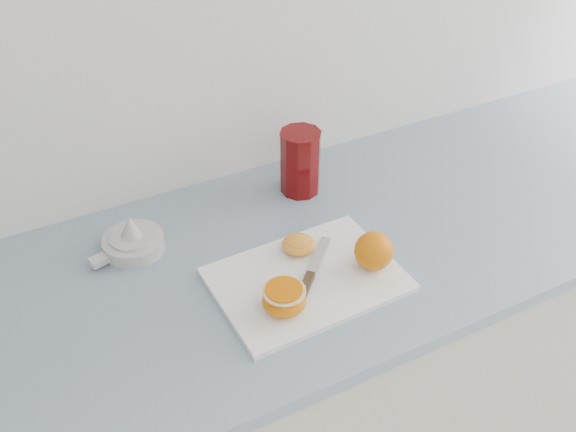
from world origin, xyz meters
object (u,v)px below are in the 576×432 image
(cutting_board, at_px, (307,279))
(half_orange, at_px, (284,299))
(citrus_juicer, at_px, (133,241))
(red_tumbler, at_px, (300,164))
(counter, at_px, (282,393))

(cutting_board, height_order, half_orange, half_orange)
(cutting_board, relative_size, half_orange, 4.37)
(cutting_board, xyz_separation_m, half_orange, (-0.07, -0.05, 0.03))
(citrus_juicer, height_order, red_tumbler, red_tumbler)
(cutting_board, bearing_deg, citrus_juicer, 137.52)
(counter, distance_m, half_orange, 0.51)
(citrus_juicer, bearing_deg, counter, -29.32)
(cutting_board, distance_m, citrus_juicer, 0.35)
(cutting_board, height_order, red_tumbler, red_tumbler)
(counter, height_order, red_tumbler, red_tumbler)
(half_orange, bearing_deg, cutting_board, 35.13)
(counter, relative_size, cutting_board, 7.61)
(citrus_juicer, bearing_deg, cutting_board, -42.48)
(counter, xyz_separation_m, half_orange, (-0.07, -0.15, 0.48))
(counter, distance_m, cutting_board, 0.46)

